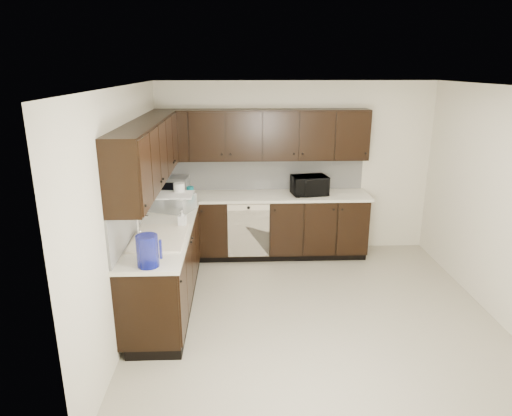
{
  "coord_description": "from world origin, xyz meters",
  "views": [
    {
      "loc": [
        -0.84,
        -4.56,
        2.69
      ],
      "look_at": [
        -0.63,
        0.6,
        1.08
      ],
      "focal_mm": 32.0,
      "sensor_mm": 36.0,
      "label": 1
    }
  ],
  "objects": [
    {
      "name": "soap_bottle_b",
      "position": [
        -1.84,
        1.18,
        1.05
      ],
      "size": [
        0.11,
        0.11,
        0.22
      ],
      "primitive_type": "imported",
      "rotation": [
        0.0,
        0.0,
        0.38
      ],
      "color": "gray",
      "rests_on": "countertop"
    },
    {
      "name": "microwave",
      "position": [
        0.17,
        1.66,
        1.08
      ],
      "size": [
        0.54,
        0.41,
        0.27
      ],
      "primitive_type": "imported",
      "rotation": [
        0.0,
        0.0,
        0.17
      ],
      "color": "black",
      "rests_on": "countertop"
    },
    {
      "name": "lower_cabinets",
      "position": [
        -1.01,
        1.11,
        0.41
      ],
      "size": [
        3.0,
        2.8,
        0.9
      ],
      "color": "black",
      "rests_on": "floor"
    },
    {
      "name": "wall_front",
      "position": [
        0.0,
        -2.0,
        1.25
      ],
      "size": [
        4.0,
        0.02,
        2.5
      ],
      "primitive_type": "cube",
      "color": "beige",
      "rests_on": "floor"
    },
    {
      "name": "backsplash",
      "position": [
        -1.22,
        1.32,
        1.18
      ],
      "size": [
        3.0,
        2.8,
        0.48
      ],
      "color": "#B7B7B3",
      "rests_on": "countertop"
    },
    {
      "name": "upper_cabinets",
      "position": [
        -1.1,
        1.2,
        1.77
      ],
      "size": [
        3.0,
        2.8,
        0.7
      ],
      "color": "black",
      "rests_on": "wall_back"
    },
    {
      "name": "teal_tumbler",
      "position": [
        -1.48,
        1.35,
        1.05
      ],
      "size": [
        0.13,
        0.13,
        0.21
      ],
      "primitive_type": "cylinder",
      "rotation": [
        0.0,
        0.0,
        0.38
      ],
      "color": "#0B707C",
      "rests_on": "countertop"
    },
    {
      "name": "floor",
      "position": [
        0.0,
        0.0,
        0.0
      ],
      "size": [
        4.0,
        4.0,
        0.0
      ],
      "primitive_type": "plane",
      "color": "#A9A28C",
      "rests_on": "ground"
    },
    {
      "name": "wall_back",
      "position": [
        0.0,
        2.0,
        1.25
      ],
      "size": [
        4.0,
        0.02,
        2.5
      ],
      "primitive_type": "cube",
      "color": "beige",
      "rests_on": "floor"
    },
    {
      "name": "wall_right",
      "position": [
        2.0,
        0.0,
        1.25
      ],
      "size": [
        0.02,
        4.0,
        2.5
      ],
      "primitive_type": "cube",
      "color": "beige",
      "rests_on": "floor"
    },
    {
      "name": "wall_left",
      "position": [
        -2.0,
        0.0,
        1.25
      ],
      "size": [
        0.02,
        4.0,
        2.5
      ],
      "primitive_type": "cube",
      "color": "beige",
      "rests_on": "floor"
    },
    {
      "name": "sink",
      "position": [
        -1.68,
        -0.01,
        0.88
      ],
      "size": [
        0.54,
        0.82,
        0.42
      ],
      "color": "beige",
      "rests_on": "countertop"
    },
    {
      "name": "blue_pitcher",
      "position": [
        -1.67,
        -0.7,
        1.09
      ],
      "size": [
        0.21,
        0.21,
        0.3
      ],
      "primitive_type": "cylinder",
      "rotation": [
        0.0,
        0.0,
        -0.05
      ],
      "color": "navy",
      "rests_on": "countertop"
    },
    {
      "name": "countertop",
      "position": [
        -1.01,
        1.11,
        0.92
      ],
      "size": [
        3.03,
        2.83,
        0.04
      ],
      "color": "beige",
      "rests_on": "lower_cabinets"
    },
    {
      "name": "soap_bottle_a",
      "position": [
        -1.48,
        0.38,
        1.03
      ],
      "size": [
        0.1,
        0.1,
        0.19
      ],
      "primitive_type": "imported",
      "rotation": [
        0.0,
        0.0,
        -0.16
      ],
      "color": "gray",
      "rests_on": "countertop"
    },
    {
      "name": "paper_towel_roll",
      "position": [
        -1.6,
        1.15,
        1.1
      ],
      "size": [
        0.17,
        0.17,
        0.31
      ],
      "primitive_type": "cylinder",
      "rotation": [
        0.0,
        0.0,
        -0.24
      ],
      "color": "silver",
      "rests_on": "countertop"
    },
    {
      "name": "storage_bin",
      "position": [
        -1.67,
        1.01,
        1.04
      ],
      "size": [
        0.61,
        0.54,
        0.2
      ],
      "primitive_type": "cube",
      "rotation": [
        0.0,
        0.0,
        -0.39
      ],
      "color": "white",
      "rests_on": "countertop"
    },
    {
      "name": "toaster_oven",
      "position": [
        -1.75,
        1.77,
        1.06
      ],
      "size": [
        0.42,
        0.33,
        0.25
      ],
      "primitive_type": "cube",
      "rotation": [
        0.0,
        0.0,
        -0.1
      ],
      "color": "silver",
      "rests_on": "countertop"
    },
    {
      "name": "dishwasher",
      "position": [
        -0.7,
        1.41,
        0.55
      ],
      "size": [
        0.58,
        0.04,
        0.78
      ],
      "color": "beige",
      "rests_on": "lower_cabinets"
    },
    {
      "name": "ceiling",
      "position": [
        0.0,
        0.0,
        2.5
      ],
      "size": [
        4.0,
        4.0,
        0.0
      ],
      "primitive_type": "plane",
      "rotation": [
        3.14,
        0.0,
        0.0
      ],
      "color": "white",
      "rests_on": "wall_back"
    }
  ]
}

